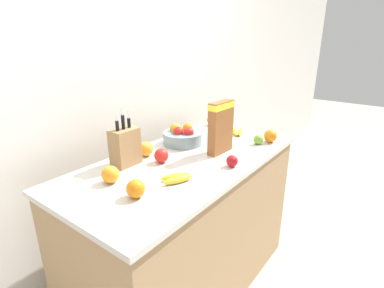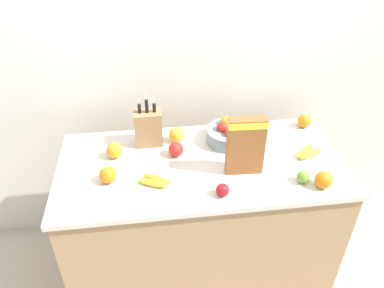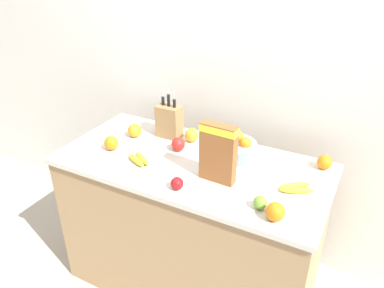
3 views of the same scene
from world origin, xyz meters
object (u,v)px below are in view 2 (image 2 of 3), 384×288
cereal_box (246,144)px  apple_near_bananas (176,149)px  apple_rear (303,177)px  orange_front_right (324,180)px  orange_mid_right (108,175)px  banana_bunch_right (308,152)px  banana_bunch_left (155,181)px  orange_near_bowl (114,151)px  knife_block (148,128)px  apple_rightmost (223,190)px  fruit_bowl (229,134)px  orange_by_cereal (304,121)px  orange_front_left (176,135)px

cereal_box → apple_near_bananas: bearing=154.3°
apple_rear → orange_front_right: size_ratio=0.75×
orange_mid_right → banana_bunch_right: bearing=4.6°
banana_bunch_left → banana_bunch_right: bearing=8.8°
banana_bunch_left → orange_mid_right: bearing=168.9°
banana_bunch_left → apple_near_bananas: 0.25m
banana_bunch_right → apple_rear: (-0.11, -0.21, 0.01)m
banana_bunch_right → orange_near_bowl: orange_near_bowl is taller
knife_block → orange_near_bowl: knife_block is taller
apple_rear → orange_near_bowl: 0.98m
apple_rightmost → fruit_bowl: bearing=74.3°
cereal_box → apple_rightmost: size_ratio=4.83×
orange_by_cereal → orange_mid_right: 1.20m
banana_bunch_right → apple_near_bananas: (-0.71, 0.09, 0.02)m
orange_near_bowl → orange_front_right: 1.07m
apple_rightmost → orange_front_left: 0.51m
apple_rear → orange_mid_right: 0.96m
knife_block → apple_rightmost: bearing=-55.6°
apple_near_bananas → orange_front_right: size_ratio=0.93×
apple_near_bananas → orange_by_cereal: same height
banana_bunch_right → apple_near_bananas: size_ratio=2.19×
knife_block → orange_front_right: size_ratio=3.69×
banana_bunch_left → orange_front_left: bearing=68.2°
fruit_bowl → orange_front_left: fruit_bowl is taller
apple_near_bananas → orange_by_cereal: size_ratio=1.00×
cereal_box → orange_mid_right: cereal_box is taller
banana_bunch_left → apple_rear: apple_rear is taller
orange_front_right → orange_mid_right: 1.04m
fruit_bowl → orange_mid_right: size_ratio=3.05×
orange_by_cereal → orange_near_bowl: 1.13m
apple_rightmost → orange_mid_right: bearing=162.5°
orange_by_cereal → orange_front_right: 0.55m
knife_block → orange_mid_right: (-0.21, -0.31, -0.06)m
apple_rightmost → orange_front_left: size_ratio=0.75×
apple_near_bananas → banana_bunch_left: bearing=-120.1°
banana_bunch_right → orange_near_bowl: 1.04m
banana_bunch_left → banana_bunch_right: size_ratio=0.98×
orange_front_right → orange_near_bowl: bearing=159.7°
cereal_box → apple_near_bananas: cereal_box is taller
apple_rear → orange_front_left: (-0.58, 0.44, 0.01)m
orange_front_right → cereal_box: bearing=154.5°
banana_bunch_right → fruit_bowl: bearing=154.8°
knife_block → orange_by_cereal: (0.93, 0.06, -0.06)m
fruit_bowl → orange_mid_right: 0.71m
apple_rightmost → orange_near_bowl: orange_near_bowl is taller
banana_bunch_left → cereal_box: bearing=5.0°
apple_rightmost → orange_mid_right: size_ratio=0.77×
banana_bunch_left → orange_front_right: orange_front_right is taller
orange_by_cereal → knife_block: bearing=-176.6°
banana_bunch_left → orange_near_bowl: orange_near_bowl is taller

